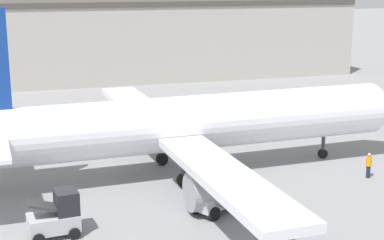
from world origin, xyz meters
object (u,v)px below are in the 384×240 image
ground_crew_worker (369,165)px  belt_loader_truck (57,215)px  airplane (179,125)px  baggage_tug (221,193)px

ground_crew_worker → belt_loader_truck: bearing=-130.5°
airplane → belt_loader_truck: bearing=-141.6°
airplane → ground_crew_worker: 13.49m
baggage_tug → ground_crew_worker: bearing=-15.7°
airplane → belt_loader_truck: airplane is taller
airplane → baggage_tug: bearing=-87.9°
ground_crew_worker → belt_loader_truck: 21.74m
baggage_tug → belt_loader_truck: belt_loader_truck is taller
airplane → ground_crew_worker: bearing=-22.7°
airplane → ground_crew_worker: (12.41, -4.58, -2.67)m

